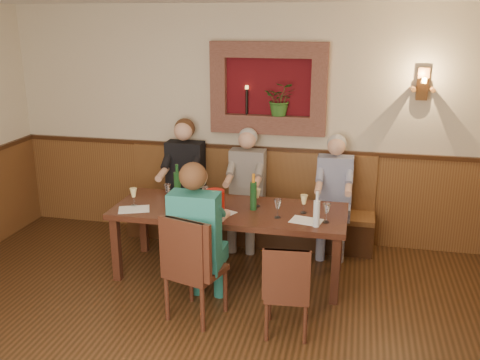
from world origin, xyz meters
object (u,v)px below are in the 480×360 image
object	(u,v)px
person_bench_left	(184,191)
person_chair_front	(198,251)
wine_bottle_green_b	(177,186)
spittoon_bucket	(215,201)
chair_near_right	(287,307)
chair_near_left	(195,287)
person_bench_mid	(246,198)
person_bench_right	(333,205)
bench	(248,215)
wine_bottle_green_a	(253,195)
water_bottle	(317,213)
dining_table	(230,215)

from	to	relation	value
person_bench_left	person_chair_front	world-z (taller)	person_bench_left
wine_bottle_green_b	spittoon_bucket	bearing A→B (deg)	-27.23
chair_near_right	wine_bottle_green_b	xyz separation A→B (m)	(-1.34, 1.09, 0.67)
person_bench_left	chair_near_left	bearing A→B (deg)	-68.85
person_bench_mid	person_bench_right	distance (m)	1.03
person_bench_right	person_bench_left	bearing A→B (deg)	-179.89
chair_near_left	person_chair_front	distance (m)	0.34
bench	chair_near_left	world-z (taller)	bench
chair_near_left	chair_near_right	xyz separation A→B (m)	(0.85, -0.08, -0.05)
bench	person_bench_right	distance (m)	1.06
person_chair_front	wine_bottle_green_a	bearing A→B (deg)	66.31
spittoon_bucket	wine_bottle_green_a	bearing A→B (deg)	21.58
person_bench_right	wine_bottle_green_a	size ratio (longest dim) A/B	3.62
person_bench_left	person_bench_right	size ratio (longest dim) A/B	1.08
chair_near_right	wine_bottle_green_a	world-z (taller)	wine_bottle_green_a
person_bench_left	person_bench_mid	size ratio (longest dim) A/B	1.06
bench	person_chair_front	xyz separation A→B (m)	(-0.10, -1.72, 0.28)
chair_near_left	spittoon_bucket	bearing A→B (deg)	108.06
chair_near_right	person_bench_left	xyz separation A→B (m)	(-1.52, 1.81, 0.37)
wine_bottle_green_a	chair_near_left	bearing A→B (deg)	-111.37
person_bench_left	person_bench_right	xyz separation A→B (m)	(1.80, 0.00, -0.05)
bench	wine_bottle_green_b	bearing A→B (deg)	-126.28
person_bench_mid	wine_bottle_green_b	distance (m)	0.99
spittoon_bucket	water_bottle	xyz separation A→B (m)	(1.04, -0.18, 0.02)
chair_near_left	person_bench_left	xyz separation A→B (m)	(-0.67, 1.72, 0.33)
person_bench_mid	wine_bottle_green_a	size ratio (longest dim) A/B	3.69
spittoon_bucket	wine_bottle_green_a	world-z (taller)	wine_bottle_green_a
bench	person_bench_left	bearing A→B (deg)	-172.10
chair_near_right	person_bench_left	world-z (taller)	person_bench_left
person_bench_right	spittoon_bucket	bearing A→B (deg)	-139.98
dining_table	person_bench_mid	bearing A→B (deg)	90.12
chair_near_right	person_bench_mid	bearing A→B (deg)	107.15
dining_table	bench	size ratio (longest dim) A/B	0.80
person_bench_left	person_bench_mid	world-z (taller)	person_bench_left
dining_table	chair_near_left	size ratio (longest dim) A/B	2.36
chair_near_left	person_bench_left	world-z (taller)	person_bench_left
chair_near_right	water_bottle	world-z (taller)	water_bottle
spittoon_bucket	water_bottle	distance (m)	1.05
bench	person_chair_front	world-z (taller)	person_chair_front
dining_table	person_chair_front	xyz separation A→B (m)	(-0.10, -0.78, -0.06)
chair_near_right	person_bench_right	bearing A→B (deg)	75.93
dining_table	person_bench_mid	distance (m)	0.84
person_chair_front	person_bench_left	bearing A→B (deg)	112.67
spittoon_bucket	water_bottle	size ratio (longest dim) A/B	0.65
bench	spittoon_bucket	bearing A→B (deg)	-96.59
chair_near_right	chair_near_left	bearing A→B (deg)	169.35
dining_table	chair_near_right	size ratio (longest dim) A/B	2.81
dining_table	chair_near_right	distance (m)	1.29
bench	person_bench_mid	xyz separation A→B (m)	(-0.00, -0.11, 0.26)
water_bottle	person_chair_front	bearing A→B (deg)	-154.95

